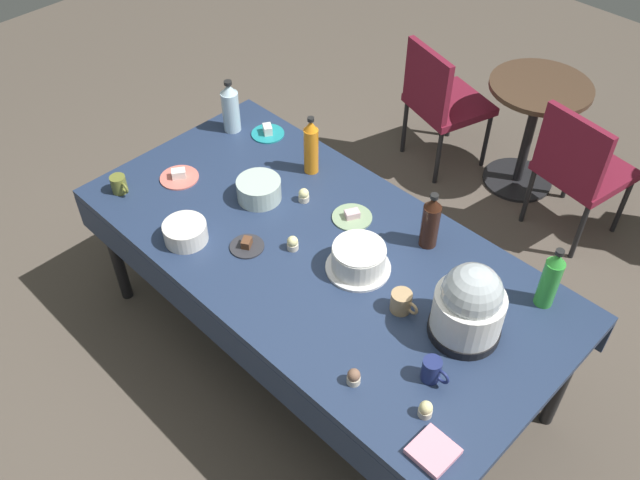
{
  "coord_description": "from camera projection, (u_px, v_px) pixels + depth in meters",
  "views": [
    {
      "loc": [
        1.45,
        -1.47,
        2.83
      ],
      "look_at": [
        0.0,
        0.0,
        0.8
      ],
      "focal_mm": 38.17,
      "sensor_mm": 36.0,
      "label": 1
    }
  ],
  "objects": [
    {
      "name": "ground",
      "position": [
        320.0,
        352.0,
        3.45
      ],
      "size": [
        9.0,
        9.0,
        0.0
      ],
      "primitive_type": "plane",
      "color": "brown"
    },
    {
      "name": "potluck_table",
      "position": [
        320.0,
        258.0,
        2.97
      ],
      "size": [
        2.2,
        1.1,
        0.75
      ],
      "color": "navy",
      "rests_on": "ground"
    },
    {
      "name": "frosted_layer_cake",
      "position": [
        359.0,
        259.0,
        2.8
      ],
      "size": [
        0.28,
        0.28,
        0.12
      ],
      "color": "silver",
      "rests_on": "potluck_table"
    },
    {
      "name": "slow_cooker",
      "position": [
        469.0,
        306.0,
        2.5
      ],
      "size": [
        0.28,
        0.28,
        0.34
      ],
      "color": "black",
      "rests_on": "potluck_table"
    },
    {
      "name": "glass_salad_bowl",
      "position": [
        259.0,
        190.0,
        3.13
      ],
      "size": [
        0.21,
        0.21,
        0.1
      ],
      "primitive_type": "cylinder",
      "color": "#B2C6BC",
      "rests_on": "potluck_table"
    },
    {
      "name": "ceramic_snack_bowl",
      "position": [
        185.0,
        232.0,
        2.94
      ],
      "size": [
        0.19,
        0.19,
        0.09
      ],
      "primitive_type": "cylinder",
      "color": "silver",
      "rests_on": "potluck_table"
    },
    {
      "name": "dessert_plate_teal",
      "position": [
        268.0,
        132.0,
        3.51
      ],
      "size": [
        0.17,
        0.17,
        0.05
      ],
      "color": "teal",
      "rests_on": "potluck_table"
    },
    {
      "name": "dessert_plate_sage",
      "position": [
        352.0,
        216.0,
        3.06
      ],
      "size": [
        0.18,
        0.18,
        0.04
      ],
      "color": "#8CA87F",
      "rests_on": "potluck_table"
    },
    {
      "name": "dessert_plate_coral",
      "position": [
        179.0,
        176.0,
        3.26
      ],
      "size": [
        0.19,
        0.19,
        0.05
      ],
      "color": "#E07266",
      "rests_on": "potluck_table"
    },
    {
      "name": "dessert_plate_charcoal",
      "position": [
        247.0,
        245.0,
        2.93
      ],
      "size": [
        0.15,
        0.15,
        0.04
      ],
      "color": "#2D2D33",
      "rests_on": "potluck_table"
    },
    {
      "name": "cupcake_cocoa",
      "position": [
        304.0,
        195.0,
        3.13
      ],
      "size": [
        0.05,
        0.05,
        0.07
      ],
      "color": "beige",
      "rests_on": "potluck_table"
    },
    {
      "name": "cupcake_berry",
      "position": [
        354.0,
        377.0,
        2.42
      ],
      "size": [
        0.05,
        0.05,
        0.07
      ],
      "color": "beige",
      "rests_on": "potluck_table"
    },
    {
      "name": "cupcake_lemon",
      "position": [
        293.0,
        243.0,
        2.91
      ],
      "size": [
        0.05,
        0.05,
        0.07
      ],
      "color": "beige",
      "rests_on": "potluck_table"
    },
    {
      "name": "cupcake_rose",
      "position": [
        426.0,
        409.0,
        2.33
      ],
      "size": [
        0.05,
        0.05,
        0.07
      ],
      "color": "beige",
      "rests_on": "potluck_table"
    },
    {
      "name": "soda_bottle_cola",
      "position": [
        431.0,
        222.0,
        2.86
      ],
      "size": [
        0.08,
        0.08,
        0.28
      ],
      "color": "#33190F",
      "rests_on": "potluck_table"
    },
    {
      "name": "soda_bottle_orange_juice",
      "position": [
        311.0,
        147.0,
        3.21
      ],
      "size": [
        0.07,
        0.07,
        0.31
      ],
      "color": "orange",
      "rests_on": "potluck_table"
    },
    {
      "name": "soda_bottle_lime_soda",
      "position": [
        550.0,
        279.0,
        2.62
      ],
      "size": [
        0.08,
        0.08,
        0.29
      ],
      "color": "green",
      "rests_on": "potluck_table"
    },
    {
      "name": "soda_bottle_water",
      "position": [
        230.0,
        108.0,
        3.46
      ],
      "size": [
        0.09,
        0.09,
        0.29
      ],
      "color": "silver",
      "rests_on": "potluck_table"
    },
    {
      "name": "coffee_mug_olive",
      "position": [
        119.0,
        184.0,
        3.17
      ],
      "size": [
        0.11,
        0.07,
        0.09
      ],
      "color": "olive",
      "rests_on": "potluck_table"
    },
    {
      "name": "coffee_mug_navy",
      "position": [
        432.0,
        370.0,
        2.42
      ],
      "size": [
        0.11,
        0.07,
        0.1
      ],
      "color": "navy",
      "rests_on": "potluck_table"
    },
    {
      "name": "coffee_mug_tan",
      "position": [
        402.0,
        302.0,
        2.65
      ],
      "size": [
        0.12,
        0.08,
        0.09
      ],
      "color": "tan",
      "rests_on": "potluck_table"
    },
    {
      "name": "paper_napkin_stack",
      "position": [
        433.0,
        451.0,
        2.24
      ],
      "size": [
        0.14,
        0.14,
        0.02
      ],
      "primitive_type": "cube",
      "rotation": [
        0.0,
        0.0,
        -0.02
      ],
      "color": "pink",
      "rests_on": "potluck_table"
    },
    {
      "name": "maroon_chair_left",
      "position": [
        441.0,
        98.0,
        4.23
      ],
      "size": [
        0.55,
        0.55,
        0.85
      ],
      "color": "maroon",
      "rests_on": "ground"
    },
    {
      "name": "maroon_chair_right",
      "position": [
        580.0,
        166.0,
        3.75
      ],
      "size": [
        0.51,
        0.51,
        0.85
      ],
      "color": "maroon",
      "rests_on": "ground"
    },
    {
      "name": "round_cafe_table",
      "position": [
        533.0,
        117.0,
        4.08
      ],
      "size": [
        0.6,
        0.6,
        0.72
      ],
      "color": "#473323",
      "rests_on": "ground"
    }
  ]
}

